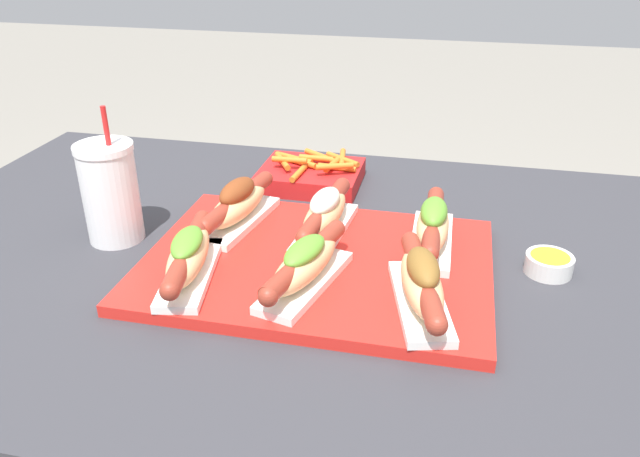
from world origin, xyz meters
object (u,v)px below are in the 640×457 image
object	(u,v)px
drink_cup	(110,193)
fries_basket	(311,175)
hot_dog_2	(422,283)
hot_dog_5	(433,225)
sauce_bowl	(549,263)
hot_dog_0	(189,256)
hot_dog_1	(305,265)
serving_tray	(317,264)
hot_dog_3	(238,204)
hot_dog_4	(325,214)

from	to	relation	value
drink_cup	fries_basket	world-z (taller)	drink_cup
hot_dog_2	hot_dog_5	size ratio (longest dim) A/B	0.97
hot_dog_2	sauce_bowl	world-z (taller)	hot_dog_2
hot_dog_0	hot_dog_1	bearing A→B (deg)	4.56
serving_tray	hot_dog_3	distance (m)	0.18
serving_tray	sauce_bowl	world-z (taller)	sauce_bowl
hot_dog_0	fries_basket	size ratio (longest dim) A/B	1.18
hot_dog_4	drink_cup	size ratio (longest dim) A/B	1.02
serving_tray	hot_dog_5	world-z (taller)	hot_dog_5
hot_dog_0	serving_tray	bearing A→B (deg)	28.55
hot_dog_3	hot_dog_4	distance (m)	0.14
drink_cup	hot_dog_4	bearing A→B (deg)	10.05
drink_cup	fries_basket	xyz separation A→B (m)	(0.26, 0.28, -0.06)
serving_tray	drink_cup	world-z (taller)	drink_cup
serving_tray	hot_dog_2	xyz separation A→B (m)	(0.16, -0.09, 0.04)
serving_tray	hot_dog_1	size ratio (longest dim) A/B	2.29
hot_dog_2	fries_basket	world-z (taller)	hot_dog_2
hot_dog_4	sauce_bowl	xyz separation A→B (m)	(0.34, -0.02, -0.04)
hot_dog_3	fries_basket	size ratio (longest dim) A/B	1.18
serving_tray	drink_cup	bearing A→B (deg)	175.81
hot_dog_0	drink_cup	distance (m)	0.21
serving_tray	hot_dog_5	xyz separation A→B (m)	(0.16, 0.08, 0.04)
hot_dog_4	sauce_bowl	bearing A→B (deg)	-3.04
hot_dog_2	hot_dog_1	bearing A→B (deg)	175.09
hot_dog_0	sauce_bowl	distance (m)	0.52
hot_dog_0	fries_basket	xyz separation A→B (m)	(0.08, 0.40, -0.03)
hot_dog_1	hot_dog_0	bearing A→B (deg)	-175.44
serving_tray	hot_dog_3	bearing A→B (deg)	150.78
hot_dog_3	drink_cup	size ratio (longest dim) A/B	1.01
serving_tray	hot_dog_0	xyz separation A→B (m)	(-0.16, -0.09, 0.04)
hot_dog_0	hot_dog_5	distance (m)	0.36
sauce_bowl	drink_cup	world-z (taller)	drink_cup
hot_dog_0	hot_dog_3	distance (m)	0.17
hot_dog_1	hot_dog_3	xyz separation A→B (m)	(-0.15, 0.16, 0.00)
drink_cup	hot_dog_2	bearing A→B (deg)	-12.87
drink_cup	fries_basket	distance (m)	0.39
hot_dog_2	hot_dog_4	xyz separation A→B (m)	(-0.16, 0.17, -0.00)
hot_dog_3	drink_cup	world-z (taller)	drink_cup
hot_dog_4	drink_cup	distance (m)	0.34
hot_dog_3	hot_dog_5	distance (m)	0.31
hot_dog_1	drink_cup	size ratio (longest dim) A/B	1.00
hot_dog_3	sauce_bowl	distance (m)	0.49
hot_dog_1	hot_dog_4	xyz separation A→B (m)	(-0.01, 0.16, 0.00)
serving_tray	hot_dog_5	distance (m)	0.18
hot_dog_3	sauce_bowl	size ratio (longest dim) A/B	3.25
hot_dog_1	sauce_bowl	size ratio (longest dim) A/B	3.20
hot_dog_4	hot_dog_1	bearing A→B (deg)	-87.50
hot_dog_2	sauce_bowl	distance (m)	0.24
serving_tray	fries_basket	distance (m)	0.32
hot_dog_1	fries_basket	distance (m)	0.39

